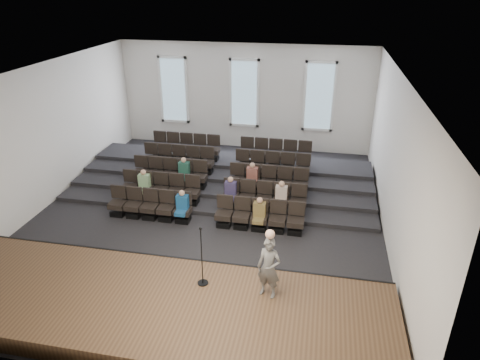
# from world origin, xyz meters

# --- Properties ---
(ground) EXTENTS (14.00, 14.00, 0.00)m
(ground) POSITION_xyz_m (0.00, 0.00, 0.00)
(ground) COLOR black
(ground) RESTS_ON ground
(ceiling) EXTENTS (12.00, 14.00, 0.02)m
(ceiling) POSITION_xyz_m (0.00, 0.00, 5.01)
(ceiling) COLOR white
(ceiling) RESTS_ON ground
(wall_back) EXTENTS (12.00, 0.04, 5.00)m
(wall_back) POSITION_xyz_m (0.00, 7.02, 2.50)
(wall_back) COLOR silver
(wall_back) RESTS_ON ground
(wall_front) EXTENTS (12.00, 0.04, 5.00)m
(wall_front) POSITION_xyz_m (0.00, -7.02, 2.50)
(wall_front) COLOR silver
(wall_front) RESTS_ON ground
(wall_left) EXTENTS (0.04, 14.00, 5.00)m
(wall_left) POSITION_xyz_m (-6.02, 0.00, 2.50)
(wall_left) COLOR silver
(wall_left) RESTS_ON ground
(wall_right) EXTENTS (0.04, 14.00, 5.00)m
(wall_right) POSITION_xyz_m (6.02, 0.00, 2.50)
(wall_right) COLOR silver
(wall_right) RESTS_ON ground
(stage) EXTENTS (11.80, 3.60, 0.50)m
(stage) POSITION_xyz_m (0.00, -5.10, 0.25)
(stage) COLOR #4F3722
(stage) RESTS_ON ground
(stage_lip) EXTENTS (11.80, 0.06, 0.52)m
(stage_lip) POSITION_xyz_m (0.00, -3.33, 0.25)
(stage_lip) COLOR black
(stage_lip) RESTS_ON ground
(risers) EXTENTS (11.80, 4.80, 0.60)m
(risers) POSITION_xyz_m (0.00, 3.17, 0.20)
(risers) COLOR black
(risers) RESTS_ON ground
(seating_rows) EXTENTS (6.80, 4.70, 1.67)m
(seating_rows) POSITION_xyz_m (-0.00, 1.54, 0.68)
(seating_rows) COLOR black
(seating_rows) RESTS_ON ground
(windows) EXTENTS (8.44, 0.10, 3.24)m
(windows) POSITION_xyz_m (0.00, 6.95, 2.70)
(windows) COLOR white
(windows) RESTS_ON wall_back
(audience) EXTENTS (5.45, 2.64, 1.10)m
(audience) POSITION_xyz_m (0.28, 0.45, 0.83)
(audience) COLOR navy
(audience) RESTS_ON seating_rows
(speaker) EXTENTS (0.67, 0.53, 1.62)m
(speaker) POSITION_xyz_m (2.73, -4.38, 1.31)
(speaker) COLOR #5A5855
(speaker) RESTS_ON stage
(mic_stand) EXTENTS (0.28, 0.28, 1.69)m
(mic_stand) POSITION_xyz_m (1.02, -4.27, 1.00)
(mic_stand) COLOR black
(mic_stand) RESTS_ON stage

